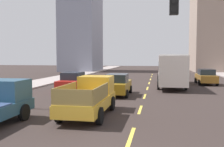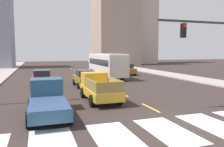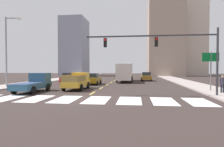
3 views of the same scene
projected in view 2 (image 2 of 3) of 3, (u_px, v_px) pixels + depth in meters
The scene contains 22 objects.
ground_plane at pixel (191, 128), 10.66m from camera, with size 160.00×160.00×0.00m, color #342A27.
sidewalk_right at pixel (183, 77), 31.63m from camera, with size 3.88×110.00×0.15m, color #A69893.
crosswalk_stripe_1 at pixel (52, 145), 8.65m from camera, with size 1.80×3.78×0.01m, color white.
crosswalk_stripe_2 at pixel (115, 137), 9.45m from camera, with size 1.80×3.78×0.01m, color white.
crosswalk_stripe_3 at pixel (167, 131), 10.26m from camera, with size 1.80×3.78×0.01m, color white.
crosswalk_stripe_4 at pixel (212, 125), 11.06m from camera, with size 1.80×3.78×0.01m, color white.
lane_dash_0 at pixel (151, 108), 14.43m from camera, with size 0.16×2.40×0.01m, color #E3C445.
lane_dash_1 at pixel (123, 94), 19.16m from camera, with size 0.16×2.40×0.01m, color #E3C445.
lane_dash_2 at pixel (106, 86), 23.88m from camera, with size 0.16×2.40×0.01m, color #E3C445.
lane_dash_3 at pixel (94, 80), 28.60m from camera, with size 0.16×2.40×0.01m, color #E3C445.
lane_dash_4 at pixel (86, 76), 33.32m from camera, with size 0.16×2.40×0.01m, color #E3C445.
lane_dash_5 at pixel (80, 73), 38.04m from camera, with size 0.16×2.40×0.01m, color #E3C445.
lane_dash_6 at pixel (75, 71), 42.76m from camera, with size 0.16×2.40×0.01m, color #E3C445.
lane_dash_7 at pixel (71, 69), 47.48m from camera, with size 0.16×2.40×0.01m, color #E3C445.
pickup_stakebed at pixel (98, 87), 16.77m from camera, with size 2.18×5.20×1.96m.
pickup_dark at pixel (48, 99), 12.74m from camera, with size 2.18×5.20×1.96m.
city_bus at pixel (106, 64), 31.31m from camera, with size 2.72×10.80×3.32m.
sedan_near_left at pixel (126, 69), 35.10m from camera, with size 2.02×4.40×1.72m.
sedan_near_right at pixel (85, 78), 23.29m from camera, with size 2.02×4.40×1.72m.
sedan_mid at pixel (42, 78), 23.35m from camera, with size 2.02×4.40×1.72m.
tower_tall_centre at pixel (114, 21), 61.77m from camera, with size 10.82×11.86×24.35m, color tan.
block_mid_right at pixel (138, 10), 68.78m from camera, with size 8.62×9.81×32.64m, color beige.
Camera 2 is at (-6.83, -8.64, 3.59)m, focal length 36.00 mm.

